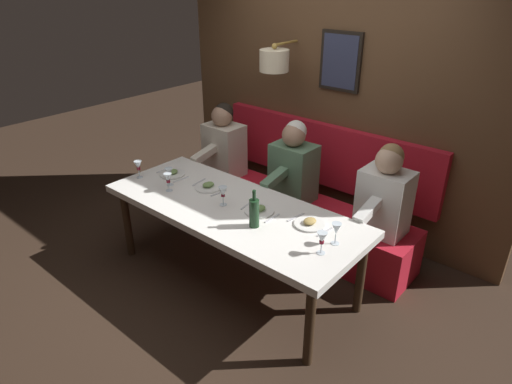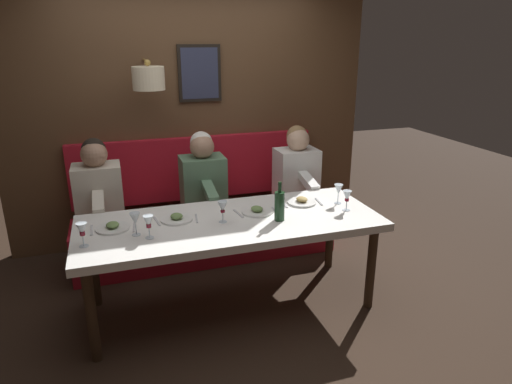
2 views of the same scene
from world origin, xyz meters
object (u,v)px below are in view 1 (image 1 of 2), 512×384
object	(u,v)px
diner_nearest	(385,193)
wine_glass_3	(138,166)
wine_glass_5	(336,229)
wine_bottle	(254,213)
wine_glass_2	(169,173)
wine_glass_0	(322,239)
wine_glass_1	(168,179)
diner_middle	(224,142)
diner_near	(293,164)
dining_table	(232,213)
wine_glass_4	(223,192)

from	to	relation	value
diner_nearest	wine_glass_3	bearing A→B (deg)	117.96
wine_glass_5	wine_bottle	xyz separation A→B (m)	(-0.19, 0.59, -0.00)
wine_glass_3	wine_glass_2	bearing A→B (deg)	-76.94
wine_glass_0	wine_glass_1	distance (m)	1.53
wine_glass_3	wine_glass_0	bearing A→B (deg)	-88.51
diner_nearest	wine_glass_0	bearing A→B (deg)	-179.19
wine_glass_1	wine_glass_2	size ratio (longest dim) A/B	1.00
wine_glass_0	wine_glass_3	xyz separation A→B (m)	(-0.05, 1.95, -0.00)
diner_nearest	wine_glass_5	size ratio (longest dim) A/B	4.82
diner_middle	wine_bottle	xyz separation A→B (m)	(-1.00, -1.29, 0.04)
diner_near	wine_glass_2	xyz separation A→B (m)	(-0.95, 0.67, 0.04)
diner_near	wine_glass_3	size ratio (longest dim) A/B	4.82
wine_glass_3	wine_bottle	size ratio (longest dim) A/B	0.55
wine_glass_2	wine_glass_5	size ratio (longest dim) A/B	1.00
wine_glass_3	wine_bottle	world-z (taller)	wine_bottle
diner_near	wine_glass_3	distance (m)	1.44
diner_near	wine_glass_0	distance (m)	1.36
diner_nearest	wine_glass_5	world-z (taller)	diner_nearest
dining_table	wine_glass_4	world-z (taller)	wine_glass_4
diner_near	diner_middle	xyz separation A→B (m)	(0.00, 0.92, 0.00)
dining_table	wine_glass_3	xyz separation A→B (m)	(-0.15, 1.03, 0.18)
wine_bottle	wine_glass_1	bearing A→B (deg)	91.54
dining_table	wine_glass_2	xyz separation A→B (m)	(-0.07, 0.69, 0.18)
dining_table	wine_glass_3	size ratio (longest dim) A/B	13.75
diner_middle	wine_bottle	distance (m)	1.63
diner_nearest	dining_table	bearing A→B (deg)	134.21
wine_glass_0	wine_glass_4	size ratio (longest dim) A/B	1.00
diner_middle	wine_glass_4	size ratio (longest dim) A/B	4.82
wine_glass_0	wine_bottle	bearing A→B (deg)	92.47
dining_table	wine_glass_4	bearing A→B (deg)	113.77
wine_glass_4	wine_glass_3	bearing A→B (deg)	96.96
wine_glass_1	wine_bottle	xyz separation A→B (m)	(0.03, -0.96, 0.00)
diner_near	wine_glass_3	xyz separation A→B (m)	(-1.03, 1.01, 0.04)
diner_nearest	wine_glass_4	size ratio (longest dim) A/B	4.82
diner_middle	wine_glass_4	world-z (taller)	diner_middle
dining_table	wine_glass_0	xyz separation A→B (m)	(-0.10, -0.92, 0.18)
wine_glass_1	wine_glass_4	xyz separation A→B (m)	(0.12, -0.54, 0.00)
diner_near	wine_bottle	distance (m)	1.07
diner_nearest	wine_bottle	size ratio (longest dim) A/B	2.64
dining_table	diner_middle	xyz separation A→B (m)	(0.88, 0.94, 0.14)
diner_nearest	wine_glass_1	world-z (taller)	diner_nearest
diner_nearest	wine_bottle	distance (m)	1.15
wine_glass_1	diner_middle	bearing A→B (deg)	18.01
diner_nearest	diner_near	size ratio (longest dim) A/B	1.00
wine_glass_0	wine_glass_2	world-z (taller)	same
wine_glass_0	wine_bottle	size ratio (longest dim) A/B	0.55
diner_near	wine_glass_1	world-z (taller)	diner_near
wine_glass_5	wine_glass_4	bearing A→B (deg)	95.54
wine_glass_1	diner_near	bearing A→B (deg)	-29.58
diner_nearest	diner_near	xyz separation A→B (m)	(0.00, 0.93, 0.00)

